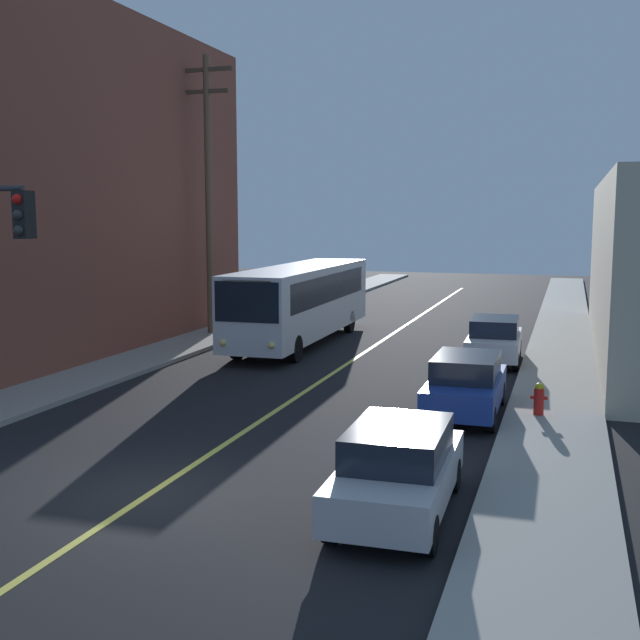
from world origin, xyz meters
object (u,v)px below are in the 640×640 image
parked_car_white (494,339)px  parked_car_blue (466,384)px  utility_pole_mid (208,184)px  fire_hydrant (539,398)px  parked_car_silver (398,469)px  city_bus (301,300)px

parked_car_white → parked_car_blue: bearing=-90.1°
utility_pole_mid → fire_hydrant: utility_pole_mid is taller
parked_car_silver → utility_pole_mid: (-12.29, 18.10, 5.77)m
fire_hydrant → parked_car_white: bearing=103.2°
parked_car_silver → parked_car_blue: (0.24, 7.46, 0.00)m
city_bus → utility_pole_mid: bearing=171.2°
parked_car_blue → parked_car_white: same height
city_bus → utility_pole_mid: utility_pole_mid is taller
parked_car_white → fire_hydrant: size_ratio=5.30×
parked_car_silver → utility_pole_mid: size_ratio=0.37×
utility_pole_mid → fire_hydrant: (14.41, -10.60, -6.03)m
parked_car_blue → fire_hydrant: bearing=1.1°
parked_car_silver → fire_hydrant: (2.12, 7.50, -0.26)m
parked_car_silver → city_bus: bearing=114.1°
parked_car_blue → utility_pole_mid: 17.42m
utility_pole_mid → parked_car_white: bearing=-11.8°
city_bus → fire_hydrant: 14.08m
parked_car_blue → city_bus: bearing=129.0°
parked_car_blue → parked_car_white: bearing=89.9°
parked_car_silver → parked_car_white: size_ratio=0.99×
parked_car_blue → fire_hydrant: (1.88, 0.04, -0.26)m
parked_car_blue → fire_hydrant: parked_car_blue is taller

